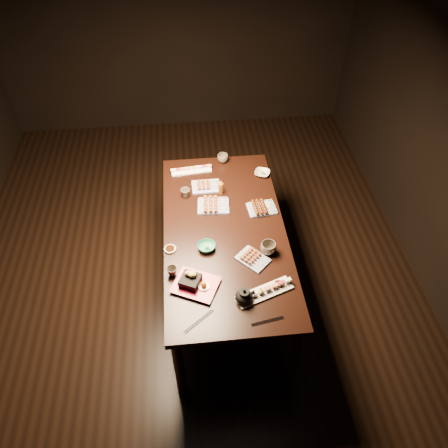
{
  "coord_description": "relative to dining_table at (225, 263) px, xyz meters",
  "views": [
    {
      "loc": [
        0.05,
        -2.41,
        3.09
      ],
      "look_at": [
        0.28,
        -0.13,
        0.77
      ],
      "focal_mm": 35.0,
      "sensor_mm": 36.0,
      "label": 1
    }
  ],
  "objects": [
    {
      "name": "tempura_tray",
      "position": [
        -0.24,
        -0.49,
        0.43
      ],
      "size": [
        0.35,
        0.33,
        0.1
      ],
      "primitive_type": null,
      "rotation": [
        0.0,
        0.0,
        -0.45
      ],
      "color": "black",
      "rests_on": "dining_table"
    },
    {
      "name": "teacup_far_right",
      "position": [
        0.07,
        0.84,
        0.41
      ],
      "size": [
        0.12,
        0.12,
        0.07
      ],
      "primitive_type": "imported",
      "rotation": [
        0.0,
        0.0,
        0.31
      ],
      "color": "#4C453A",
      "rests_on": "dining_table"
    },
    {
      "name": "chopsticks_se",
      "position": [
        0.18,
        -0.8,
        0.38
      ],
      "size": [
        0.21,
        0.06,
        0.01
      ],
      "primitive_type": null,
      "rotation": [
        0.0,
        0.0,
        0.17
      ],
      "color": "black",
      "rests_on": "dining_table"
    },
    {
      "name": "yakitori_plate_center",
      "position": [
        -0.06,
        0.26,
        0.41
      ],
      "size": [
        0.25,
        0.19,
        0.06
      ],
      "primitive_type": null,
      "rotation": [
        0.0,
        0.0,
        -0.07
      ],
      "color": "#828EB6",
      "rests_on": "dining_table"
    },
    {
      "name": "teapot",
      "position": [
        0.06,
        -0.63,
        0.43
      ],
      "size": [
        0.17,
        0.17,
        0.11
      ],
      "primitive_type": null,
      "rotation": [
        0.0,
        0.0,
        0.34
      ],
      "color": "black",
      "rests_on": "dining_table"
    },
    {
      "name": "dining_table",
      "position": [
        0.0,
        0.0,
        0.0
      ],
      "size": [
        1.03,
        1.86,
        0.75
      ],
      "primitive_type": "cube",
      "rotation": [
        0.0,
        0.0,
        -0.07
      ],
      "color": "black",
      "rests_on": "ground"
    },
    {
      "name": "sushi_platter_near",
      "position": [
        0.2,
        -0.58,
        0.4
      ],
      "size": [
        0.4,
        0.23,
        0.05
      ],
      "primitive_type": null,
      "rotation": [
        0.0,
        0.0,
        0.35
      ],
      "color": "white",
      "rests_on": "dining_table"
    },
    {
      "name": "condiment_bottle",
      "position": [
        0.01,
        0.43,
        0.44
      ],
      "size": [
        0.05,
        0.05,
        0.13
      ],
      "primitive_type": "cylinder",
      "rotation": [
        0.0,
        0.0,
        -0.37
      ],
      "color": "brown",
      "rests_on": "dining_table"
    },
    {
      "name": "teacup_mid_right",
      "position": [
        0.28,
        -0.24,
        0.42
      ],
      "size": [
        0.14,
        0.14,
        0.09
      ],
      "primitive_type": "imported",
      "rotation": [
        0.0,
        0.0,
        0.31
      ],
      "color": "#4C453A",
      "rests_on": "dining_table"
    },
    {
      "name": "yakitori_plate_left",
      "position": [
        -0.1,
        0.51,
        0.4
      ],
      "size": [
        0.23,
        0.17,
        0.06
      ],
      "primitive_type": null,
      "rotation": [
        0.0,
        0.0,
        0.02
      ],
      "color": "#828EB6",
      "rests_on": "dining_table"
    },
    {
      "name": "edamame_bowl_cream",
      "position": [
        0.38,
        0.62,
        0.39
      ],
      "size": [
        0.16,
        0.16,
        0.03
      ],
      "primitive_type": "imported",
      "rotation": [
        0.0,
        0.0,
        -0.41
      ],
      "color": "#C0B29D",
      "rests_on": "dining_table"
    },
    {
      "name": "chopsticks_near",
      "position": [
        -0.24,
        -0.75,
        0.38
      ],
      "size": [
        0.2,
        0.16,
        0.01
      ],
      "primitive_type": null,
      "rotation": [
        0.0,
        0.0,
        0.66
      ],
      "color": "black",
      "rests_on": "dining_table"
    },
    {
      "name": "sauce_dish_east",
      "position": [
        0.34,
        0.23,
        0.38
      ],
      "size": [
        0.1,
        0.1,
        0.02
      ],
      "primitive_type": "cylinder",
      "rotation": [
        0.0,
        0.0,
        0.12
      ],
      "color": "white",
      "rests_on": "dining_table"
    },
    {
      "name": "ground",
      "position": [
        -0.28,
        0.18,
        -0.38
      ],
      "size": [
        5.0,
        5.0,
        0.0
      ],
      "primitive_type": "plane",
      "color": "black",
      "rests_on": "ground"
    },
    {
      "name": "tsukune_plate",
      "position": [
        0.31,
        0.2,
        0.4
      ],
      "size": [
        0.23,
        0.18,
        0.06
      ],
      "primitive_type": null,
      "rotation": [
        0.0,
        0.0,
        0.1
      ],
      "color": "#828EB6",
      "rests_on": "dining_table"
    },
    {
      "name": "sauce_dish_se",
      "position": [
        0.3,
        -0.53,
        0.38
      ],
      "size": [
        0.1,
        0.1,
        0.01
      ],
      "primitive_type": "cylinder",
      "rotation": [
        0.0,
        0.0,
        0.29
      ],
      "color": "white",
      "rests_on": "dining_table"
    },
    {
      "name": "teacup_near_left",
      "position": [
        -0.39,
        -0.37,
        0.41
      ],
      "size": [
        0.09,
        0.09,
        0.07
      ],
      "primitive_type": "imported",
      "rotation": [
        0.0,
        0.0,
        -0.4
      ],
      "color": "#4C453A",
      "rests_on": "dining_table"
    },
    {
      "name": "sauce_dish_west",
      "position": [
        -0.4,
        -0.15,
        0.38
      ],
      "size": [
        0.11,
        0.11,
        0.01
      ],
      "primitive_type": "cylinder",
      "rotation": [
        0.0,
        0.0,
        -0.32
      ],
      "color": "white",
      "rests_on": "dining_table"
    },
    {
      "name": "sauce_dish_nw",
      "position": [
        -0.32,
        0.71,
        0.38
      ],
      "size": [
        0.1,
        0.1,
        0.02
      ],
      "primitive_type": "cylinder",
      "rotation": [
        0.0,
        0.0,
        0.14
      ],
      "color": "white",
      "rests_on": "dining_table"
    },
    {
      "name": "edamame_bowl_green",
      "position": [
        -0.15,
        -0.16,
        0.39
      ],
      "size": [
        0.15,
        0.15,
        0.04
      ],
      "primitive_type": "imported",
      "rotation": [
        0.0,
        0.0,
        -0.18
      ],
      "color": "#2D8B71",
      "rests_on": "dining_table"
    },
    {
      "name": "yakitori_plate_right",
      "position": [
        0.17,
        -0.3,
        0.4
      ],
      "size": [
        0.26,
        0.26,
        0.05
      ],
      "primitive_type": null,
      "rotation": [
        0.0,
        0.0,
        -0.81
      ],
      "color": "#828EB6",
      "rests_on": "dining_table"
    },
    {
      "name": "sushi_platter_far",
      "position": [
        -0.21,
        0.73,
        0.4
      ],
      "size": [
        0.35,
        0.13,
        0.04
      ],
      "primitive_type": null,
      "rotation": [
        0.0,
        0.0,
        3.24
      ],
      "color": "white",
      "rests_on": "dining_table"
    },
    {
      "name": "teacup_far_left",
      "position": [
        -0.27,
        0.41,
        0.41
      ],
      "size": [
        0.1,
        0.1,
        0.07
      ],
      "primitive_type": "imported",
      "rotation": [
        0.0,
        0.0,
        -0.45
      ],
      "color": "#4C453A",
      "rests_on": "dining_table"
    }
  ]
}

